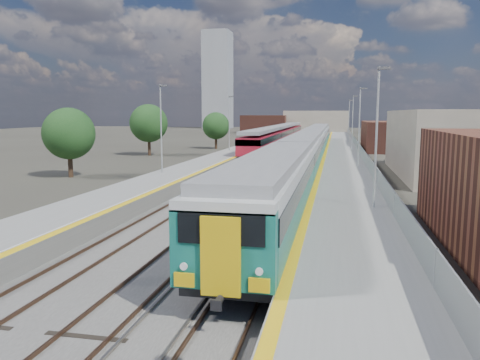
% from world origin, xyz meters
% --- Properties ---
extents(ground, '(320.00, 320.00, 0.00)m').
position_xyz_m(ground, '(0.00, 50.00, 0.00)').
color(ground, '#47443A').
rests_on(ground, ground).
extents(ballast_bed, '(10.50, 155.00, 0.06)m').
position_xyz_m(ballast_bed, '(-2.25, 52.50, 0.03)').
color(ballast_bed, '#565451').
rests_on(ballast_bed, ground).
extents(tracks, '(8.96, 160.00, 0.17)m').
position_xyz_m(tracks, '(-1.65, 54.18, 0.11)').
color(tracks, '#4C3323').
rests_on(tracks, ground).
extents(platform_right, '(4.70, 155.00, 8.52)m').
position_xyz_m(platform_right, '(5.28, 52.49, 0.54)').
color(platform_right, slate).
rests_on(platform_right, ground).
extents(platform_left, '(4.30, 155.00, 8.52)m').
position_xyz_m(platform_left, '(-9.05, 52.49, 0.52)').
color(platform_left, slate).
rests_on(platform_left, ground).
extents(buildings, '(72.00, 185.50, 40.00)m').
position_xyz_m(buildings, '(-18.12, 138.60, 10.70)').
color(buildings, brown).
rests_on(buildings, ground).
extents(green_train, '(3.08, 85.54, 3.39)m').
position_xyz_m(green_train, '(1.50, 50.86, 2.39)').
color(green_train, black).
rests_on(green_train, ground).
extents(red_train, '(3.05, 61.84, 3.85)m').
position_xyz_m(red_train, '(-5.50, 80.08, 2.28)').
color(red_train, black).
rests_on(red_train, ground).
extents(tree_a, '(4.91, 4.91, 6.65)m').
position_xyz_m(tree_a, '(-20.45, 36.44, 4.19)').
color(tree_a, '#382619').
rests_on(tree_a, ground).
extents(tree_b, '(5.50, 5.50, 7.45)m').
position_xyz_m(tree_b, '(-22.27, 60.27, 4.69)').
color(tree_b, '#382619').
rests_on(tree_b, ground).
extents(tree_c, '(4.69, 4.69, 6.35)m').
position_xyz_m(tree_c, '(-16.04, 75.04, 4.00)').
color(tree_c, '#382619').
rests_on(tree_c, ground).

